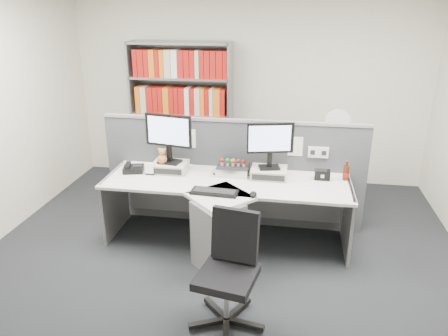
% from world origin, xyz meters
% --- Properties ---
extents(ground, '(5.50, 5.50, 0.00)m').
position_xyz_m(ground, '(0.00, 0.00, 0.00)').
color(ground, '#25282C').
rests_on(ground, ground).
extents(room_shell, '(5.04, 5.54, 2.72)m').
position_xyz_m(room_shell, '(0.00, 0.00, 1.79)').
color(room_shell, silver).
rests_on(room_shell, ground).
extents(partition, '(3.00, 0.08, 1.27)m').
position_xyz_m(partition, '(0.00, 1.25, 0.65)').
color(partition, '#474950').
rests_on(partition, ground).
extents(desk, '(2.60, 1.20, 0.72)m').
position_xyz_m(desk, '(0.00, 0.60, 0.46)').
color(desk, silver).
rests_on(desk, ground).
extents(monitor_riser_left, '(0.38, 0.31, 0.10)m').
position_xyz_m(monitor_riser_left, '(-0.66, 0.98, 0.77)').
color(monitor_riser_left, '#BEB39E').
rests_on(monitor_riser_left, desk).
extents(monitor_riser_right, '(0.38, 0.31, 0.10)m').
position_xyz_m(monitor_riser_right, '(0.44, 0.98, 0.77)').
color(monitor_riser_right, '#BEB39E').
rests_on(monitor_riser_right, desk).
extents(monitor_left, '(0.53, 0.21, 0.54)m').
position_xyz_m(monitor_left, '(-0.66, 0.98, 1.14)').
color(monitor_left, black).
rests_on(monitor_left, monitor_riser_left).
extents(monitor_right, '(0.48, 0.20, 0.50)m').
position_xyz_m(monitor_right, '(0.44, 0.98, 1.12)').
color(monitor_right, black).
rests_on(monitor_right, monitor_riser_right).
extents(desktop_pc, '(0.34, 0.31, 0.09)m').
position_xyz_m(desktop_pc, '(0.04, 1.03, 0.77)').
color(desktop_pc, black).
rests_on(desktop_pc, desk).
extents(figurines, '(0.29, 0.05, 0.09)m').
position_xyz_m(figurines, '(0.04, 1.01, 0.86)').
color(figurines, '#BEB39E').
rests_on(figurines, desktop_pc).
extents(keyboard, '(0.47, 0.20, 0.03)m').
position_xyz_m(keyboard, '(-0.06, 0.46, 0.73)').
color(keyboard, black).
rests_on(keyboard, desk).
extents(mouse, '(0.07, 0.12, 0.04)m').
position_xyz_m(mouse, '(0.32, 0.45, 0.74)').
color(mouse, black).
rests_on(mouse, desk).
extents(desk_phone, '(0.26, 0.24, 0.09)m').
position_xyz_m(desk_phone, '(-1.07, 0.89, 0.76)').
color(desk_phone, black).
rests_on(desk_phone, desk).
extents(desk_calendar, '(0.10, 0.08, 0.12)m').
position_xyz_m(desk_calendar, '(-0.85, 0.85, 0.77)').
color(desk_calendar, black).
rests_on(desk_calendar, desk).
extents(plush_toy, '(0.10, 0.10, 0.18)m').
position_xyz_m(plush_toy, '(-0.73, 0.93, 0.90)').
color(plush_toy, '#B1743B').
rests_on(plush_toy, monitor_riser_left).
extents(speaker, '(0.16, 0.09, 0.11)m').
position_xyz_m(speaker, '(1.00, 1.00, 0.77)').
color(speaker, black).
rests_on(speaker, desk).
extents(cola_bottle, '(0.07, 0.07, 0.21)m').
position_xyz_m(cola_bottle, '(1.24, 1.03, 0.80)').
color(cola_bottle, '#3F190A').
rests_on(cola_bottle, desk).
extents(shelving_unit, '(1.41, 0.40, 2.00)m').
position_xyz_m(shelving_unit, '(-0.90, 2.44, 0.98)').
color(shelving_unit, gray).
rests_on(shelving_unit, ground).
extents(filing_cabinet, '(0.45, 0.61, 0.70)m').
position_xyz_m(filing_cabinet, '(1.20, 1.99, 0.35)').
color(filing_cabinet, gray).
rests_on(filing_cabinet, ground).
extents(desk_fan, '(0.33, 0.20, 0.56)m').
position_xyz_m(desk_fan, '(1.20, 1.99, 1.05)').
color(desk_fan, white).
rests_on(desk_fan, filing_cabinet).
extents(office_chair, '(0.61, 0.61, 0.93)m').
position_xyz_m(office_chair, '(0.23, -0.44, 0.50)').
color(office_chair, silver).
rests_on(office_chair, ground).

